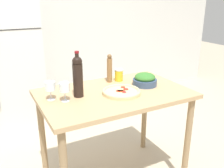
# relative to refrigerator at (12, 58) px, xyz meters

# --- Properties ---
(wall_back) EXTENTS (6.40, 0.09, 2.60)m
(wall_back) POSITION_rel_refrigerator_xyz_m (0.62, 0.40, 0.38)
(wall_back) COLOR silver
(wall_back) RESTS_ON ground_plane
(refrigerator) EXTENTS (0.69, 0.73, 1.85)m
(refrigerator) POSITION_rel_refrigerator_xyz_m (0.00, 0.00, 0.00)
(refrigerator) COLOR silver
(refrigerator) RESTS_ON ground_plane
(prep_counter) EXTENTS (1.27, 0.80, 0.92)m
(prep_counter) POSITION_rel_refrigerator_xyz_m (0.62, -1.67, -0.13)
(prep_counter) COLOR tan
(prep_counter) RESTS_ON ground_plane
(wine_bottle) EXTENTS (0.08, 0.08, 0.38)m
(wine_bottle) POSITION_rel_refrigerator_xyz_m (0.32, -1.62, 0.17)
(wine_bottle) COLOR black
(wine_bottle) RESTS_ON prep_counter
(wine_glass_near) EXTENTS (0.08, 0.08, 0.15)m
(wine_glass_near) POSITION_rel_refrigerator_xyz_m (0.19, -1.67, 0.10)
(wine_glass_near) COLOR silver
(wine_glass_near) RESTS_ON prep_counter
(wine_glass_far) EXTENTS (0.08, 0.08, 0.15)m
(wine_glass_far) POSITION_rel_refrigerator_xyz_m (0.10, -1.59, 0.10)
(wine_glass_far) COLOR silver
(wine_glass_far) RESTS_ON prep_counter
(pepper_mill) EXTENTS (0.05, 0.05, 0.27)m
(pepper_mill) POSITION_rel_refrigerator_xyz_m (0.71, -1.41, 0.12)
(pepper_mill) COLOR olive
(pepper_mill) RESTS_ON prep_counter
(salad_bowl) EXTENTS (0.22, 0.22, 0.12)m
(salad_bowl) POSITION_rel_refrigerator_xyz_m (0.95, -1.65, 0.04)
(salad_bowl) COLOR #384C6B
(salad_bowl) RESTS_ON prep_counter
(homemade_pizza) EXTENTS (0.32, 0.32, 0.03)m
(homemade_pizza) POSITION_rel_refrigerator_xyz_m (0.66, -1.73, 0.00)
(homemade_pizza) COLOR #DBC189
(homemade_pizza) RESTS_ON prep_counter
(salt_canister) EXTENTS (0.08, 0.08, 0.12)m
(salt_canister) POSITION_rel_refrigerator_xyz_m (0.81, -1.42, 0.05)
(salt_canister) COLOR yellow
(salt_canister) RESTS_ON prep_counter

